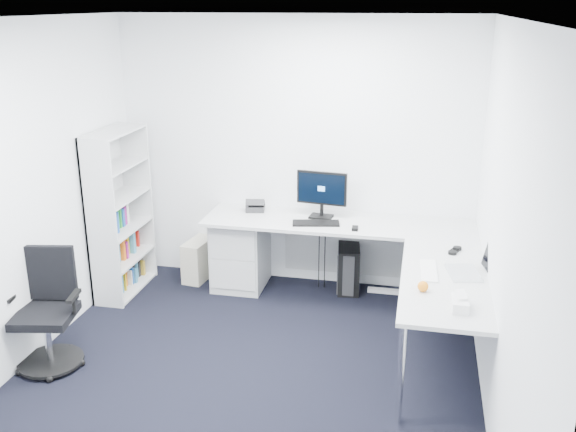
% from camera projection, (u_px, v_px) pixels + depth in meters
% --- Properties ---
extents(ground, '(4.20, 4.20, 0.00)m').
position_uv_depth(ground, '(240.00, 387.00, 4.91)').
color(ground, black).
extents(ceiling, '(4.20, 4.20, 0.00)m').
position_uv_depth(ceiling, '(230.00, 19.00, 4.05)').
color(ceiling, white).
extents(wall_back, '(3.60, 0.02, 2.70)m').
position_uv_depth(wall_back, '(295.00, 154.00, 6.42)').
color(wall_back, white).
rests_on(wall_back, ground).
extents(wall_front, '(3.60, 0.02, 2.70)m').
position_uv_depth(wall_front, '(85.00, 390.00, 2.53)').
color(wall_front, white).
rests_on(wall_front, ground).
extents(wall_left, '(0.02, 4.20, 2.70)m').
position_uv_depth(wall_left, '(6.00, 205.00, 4.83)').
color(wall_left, white).
rests_on(wall_left, ground).
extents(wall_right, '(0.02, 4.20, 2.70)m').
position_uv_depth(wall_right, '(505.00, 240.00, 4.12)').
color(wall_right, white).
rests_on(wall_right, ground).
extents(l_desk, '(2.71, 1.52, 0.79)m').
position_uv_depth(l_desk, '(338.00, 274.00, 5.97)').
color(l_desk, '#B6B8B8').
rests_on(l_desk, ground).
extents(drawer_pedestal, '(0.50, 0.63, 0.77)m').
position_uv_depth(drawer_pedestal, '(241.00, 249.00, 6.59)').
color(drawer_pedestal, '#B6B8B8').
rests_on(drawer_pedestal, ground).
extents(bookshelf, '(0.32, 0.82, 1.65)m').
position_uv_depth(bookshelf, '(120.00, 213.00, 6.31)').
color(bookshelf, silver).
rests_on(bookshelf, ground).
extents(task_chair, '(0.63, 0.63, 0.96)m').
position_uv_depth(task_chair, '(44.00, 312.00, 5.04)').
color(task_chair, black).
rests_on(task_chair, ground).
extents(black_pc_tower, '(0.27, 0.50, 0.47)m').
position_uv_depth(black_pc_tower, '(348.00, 267.00, 6.54)').
color(black_pc_tower, black).
rests_on(black_pc_tower, ground).
extents(beige_pc_tower, '(0.26, 0.47, 0.42)m').
position_uv_depth(beige_pc_tower, '(199.00, 259.00, 6.78)').
color(beige_pc_tower, beige).
rests_on(beige_pc_tower, ground).
extents(power_strip, '(0.35, 0.06, 0.04)m').
position_uv_depth(power_strip, '(385.00, 291.00, 6.49)').
color(power_strip, white).
rests_on(power_strip, ground).
extents(monitor, '(0.51, 0.21, 0.48)m').
position_uv_depth(monitor, '(321.00, 194.00, 6.21)').
color(monitor, black).
rests_on(monitor, l_desk).
extents(black_keyboard, '(0.47, 0.24, 0.02)m').
position_uv_depth(black_keyboard, '(316.00, 223.00, 6.09)').
color(black_keyboard, black).
rests_on(black_keyboard, l_desk).
extents(mouse, '(0.06, 0.10, 0.03)m').
position_uv_depth(mouse, '(355.00, 228.00, 5.94)').
color(mouse, black).
rests_on(mouse, l_desk).
extents(desk_phone, '(0.21, 0.21, 0.13)m').
position_uv_depth(desk_phone, '(255.00, 204.00, 6.48)').
color(desk_phone, '#28282A').
rests_on(desk_phone, l_desk).
extents(laptop, '(0.40, 0.39, 0.24)m').
position_uv_depth(laptop, '(464.00, 260.00, 4.94)').
color(laptop, silver).
rests_on(laptop, l_desk).
extents(white_keyboard, '(0.14, 0.44, 0.01)m').
position_uv_depth(white_keyboard, '(429.00, 271.00, 5.03)').
color(white_keyboard, white).
rests_on(white_keyboard, l_desk).
extents(headphones, '(0.17, 0.20, 0.05)m').
position_uv_depth(headphones, '(455.00, 249.00, 5.42)').
color(headphones, black).
rests_on(headphones, l_desk).
extents(orange_fruit, '(0.08, 0.08, 0.08)m').
position_uv_depth(orange_fruit, '(423.00, 286.00, 4.67)').
color(orange_fruit, orange).
rests_on(orange_fruit, l_desk).
extents(tissue_box, '(0.12, 0.22, 0.07)m').
position_uv_depth(tissue_box, '(460.00, 304.00, 4.41)').
color(tissue_box, white).
rests_on(tissue_box, l_desk).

